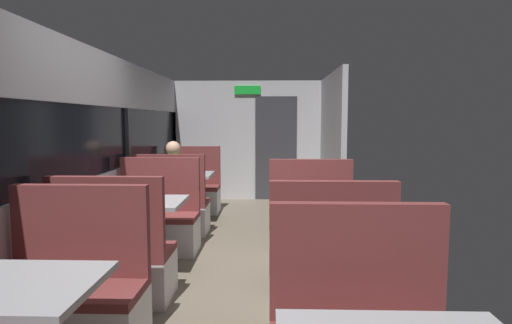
# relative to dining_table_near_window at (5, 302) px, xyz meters

# --- Properties ---
(ground_plane) EXTENTS (3.30, 9.20, 0.02)m
(ground_plane) POSITION_rel_dining_table_near_window_xyz_m (0.89, 2.09, -0.65)
(ground_plane) COLOR #665B4C
(carriage_window_panel_left) EXTENTS (0.09, 8.48, 2.30)m
(carriage_window_panel_left) POSITION_rel_dining_table_near_window_xyz_m (-0.56, 2.09, 0.47)
(carriage_window_panel_left) COLOR #B2B2B7
(carriage_window_panel_left) RESTS_ON ground_plane
(carriage_end_bulkhead) EXTENTS (2.90, 0.11, 2.30)m
(carriage_end_bulkhead) POSITION_rel_dining_table_near_window_xyz_m (0.95, 6.28, 0.50)
(carriage_end_bulkhead) COLOR #B2B2B7
(carriage_end_bulkhead) RESTS_ON ground_plane
(carriage_aisle_panel_right) EXTENTS (0.08, 2.40, 2.30)m
(carriage_aisle_panel_right) POSITION_rel_dining_table_near_window_xyz_m (2.34, 5.09, 0.51)
(carriage_aisle_panel_right) COLOR #B2B2B7
(carriage_aisle_panel_right) RESTS_ON ground_plane
(dining_table_near_window) EXTENTS (0.90, 0.70, 0.74)m
(dining_table_near_window) POSITION_rel_dining_table_near_window_xyz_m (0.00, 0.00, 0.00)
(dining_table_near_window) COLOR #9E9EA3
(dining_table_near_window) RESTS_ON ground_plane
(bench_near_window_facing_entry) EXTENTS (0.95, 0.50, 1.10)m
(bench_near_window_facing_entry) POSITION_rel_dining_table_near_window_xyz_m (0.00, 0.70, -0.31)
(bench_near_window_facing_entry) COLOR silver
(bench_near_window_facing_entry) RESTS_ON ground_plane
(dining_table_mid_window) EXTENTS (0.90, 0.70, 0.74)m
(dining_table_mid_window) POSITION_rel_dining_table_near_window_xyz_m (0.00, 2.18, 0.00)
(dining_table_mid_window) COLOR #9E9EA3
(dining_table_mid_window) RESTS_ON ground_plane
(bench_mid_window_facing_end) EXTENTS (0.95, 0.50, 1.10)m
(bench_mid_window_facing_end) POSITION_rel_dining_table_near_window_xyz_m (0.00, 1.48, -0.31)
(bench_mid_window_facing_end) COLOR silver
(bench_mid_window_facing_end) RESTS_ON ground_plane
(bench_mid_window_facing_entry) EXTENTS (0.95, 0.50, 1.10)m
(bench_mid_window_facing_entry) POSITION_rel_dining_table_near_window_xyz_m (0.00, 2.88, -0.31)
(bench_mid_window_facing_entry) COLOR silver
(bench_mid_window_facing_entry) RESTS_ON ground_plane
(dining_table_far_window) EXTENTS (0.90, 0.70, 0.74)m
(dining_table_far_window) POSITION_rel_dining_table_near_window_xyz_m (0.00, 4.36, 0.00)
(dining_table_far_window) COLOR #9E9EA3
(dining_table_far_window) RESTS_ON ground_plane
(bench_far_window_facing_end) EXTENTS (0.95, 0.50, 1.10)m
(bench_far_window_facing_end) POSITION_rel_dining_table_near_window_xyz_m (0.00, 3.66, -0.31)
(bench_far_window_facing_end) COLOR silver
(bench_far_window_facing_end) RESTS_ON ground_plane
(bench_far_window_facing_entry) EXTENTS (0.95, 0.50, 1.10)m
(bench_far_window_facing_entry) POSITION_rel_dining_table_near_window_xyz_m (0.00, 5.05, -0.31)
(bench_far_window_facing_entry) COLOR silver
(bench_far_window_facing_entry) RESTS_ON ground_plane
(dining_table_rear_aisle) EXTENTS (0.90, 0.70, 0.74)m
(dining_table_rear_aisle) POSITION_rel_dining_table_near_window_xyz_m (1.79, 1.98, 0.00)
(dining_table_rear_aisle) COLOR #9E9EA3
(dining_table_rear_aisle) RESTS_ON ground_plane
(bench_rear_aisle_facing_end) EXTENTS (0.95, 0.50, 1.10)m
(bench_rear_aisle_facing_end) POSITION_rel_dining_table_near_window_xyz_m (1.79, 1.28, -0.31)
(bench_rear_aisle_facing_end) COLOR silver
(bench_rear_aisle_facing_end) RESTS_ON ground_plane
(bench_rear_aisle_facing_entry) EXTENTS (0.95, 0.50, 1.10)m
(bench_rear_aisle_facing_entry) POSITION_rel_dining_table_near_window_xyz_m (1.79, 2.68, -0.31)
(bench_rear_aisle_facing_entry) COLOR silver
(bench_rear_aisle_facing_entry) RESTS_ON ground_plane
(seated_passenger) EXTENTS (0.47, 0.55, 1.26)m
(seated_passenger) POSITION_rel_dining_table_near_window_xyz_m (0.00, 3.73, -0.10)
(seated_passenger) COLOR #26262D
(seated_passenger) RESTS_ON ground_plane
(coffee_cup_primary) EXTENTS (0.07, 0.07, 0.09)m
(coffee_cup_primary) POSITION_rel_dining_table_near_window_xyz_m (1.73, 1.90, 0.15)
(coffee_cup_primary) COLOR #B23333
(coffee_cup_primary) RESTS_ON dining_table_rear_aisle
(coffee_cup_secondary) EXTENTS (0.07, 0.07, 0.09)m
(coffee_cup_secondary) POSITION_rel_dining_table_near_window_xyz_m (-0.00, 2.28, 0.15)
(coffee_cup_secondary) COLOR #B23333
(coffee_cup_secondary) RESTS_ON dining_table_mid_window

